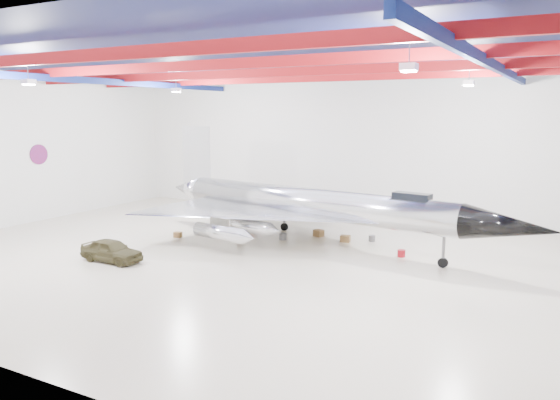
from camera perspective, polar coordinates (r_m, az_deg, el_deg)
The scene contains 16 objects.
floor at distance 30.65m, azimuth -2.73°, elevation -6.23°, with size 40.00×40.00×0.00m, color beige.
wall_back at distance 43.16m, azimuth 7.60°, elevation 5.60°, with size 40.00×40.00×0.00m, color silver.
wall_left at distance 43.50m, azimuth -26.06°, elevation 4.78°, with size 30.00×30.00×0.00m, color silver.
ceiling at distance 29.68m, azimuth -2.90°, elevation 14.70°, with size 40.00×40.00×0.00m, color #0A0F38.
ceiling_structure at distance 29.62m, azimuth -2.89°, elevation 13.40°, with size 39.50×29.50×1.08m.
wall_roundel at distance 44.68m, azimuth -23.89°, elevation 4.38°, with size 1.50×1.50×0.10m, color #B21414.
jet_aircraft at distance 33.55m, azimuth 3.16°, elevation -0.78°, with size 26.16×16.98×7.15m.
jeep at distance 31.45m, azimuth -17.19°, elevation -5.06°, with size 1.48×3.68×1.26m, color #3D381E.
crate_ply at distance 36.54m, azimuth -10.63°, elevation -3.57°, with size 0.48×0.39×0.34m, color olive.
toolbox_red at distance 37.46m, azimuth -2.77°, elevation -3.13°, with size 0.45×0.36×0.31m, color maroon.
engine_drum at distance 35.18m, azimuth 0.30°, elevation -3.83°, with size 0.48×0.48×0.43m, color #59595B.
parts_bin at distance 34.86m, azimuth 6.83°, elevation -4.03°, with size 0.60×0.48×0.42m, color olive.
crate_small at distance 39.85m, azimuth -2.11°, elevation -2.41°, with size 0.37×0.30×0.26m, color #59595B.
tool_chest at distance 31.89m, azimuth 12.57°, elevation -5.46°, with size 0.44×0.44×0.40m, color maroon.
oil_barrel at distance 36.24m, azimuth 4.06°, elevation -3.47°, with size 0.62×0.50×0.43m, color olive.
spares_box at distance 35.26m, azimuth 9.58°, elevation -3.98°, with size 0.42×0.42×0.38m, color #59595B.
Camera 1 is at (15.31, -25.27, 8.16)m, focal length 35.00 mm.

